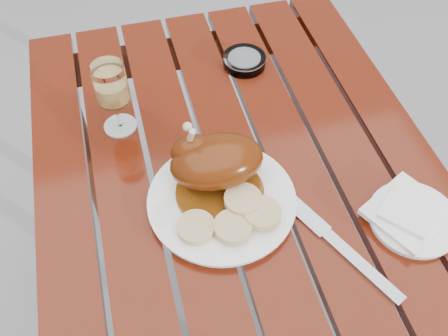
# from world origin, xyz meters

# --- Properties ---
(ground) EXTENTS (60.00, 60.00, 0.00)m
(ground) POSITION_xyz_m (0.00, 0.00, 0.00)
(ground) COLOR slate
(ground) RESTS_ON ground
(table) EXTENTS (0.80, 1.20, 0.75)m
(table) POSITION_xyz_m (0.00, 0.00, 0.38)
(table) COLOR maroon
(table) RESTS_ON ground
(dinner_plate) EXTENTS (0.32, 0.32, 0.02)m
(dinner_plate) POSITION_xyz_m (-0.06, -0.01, 0.76)
(dinner_plate) COLOR white
(dinner_plate) RESTS_ON table
(roast_duck) EXTENTS (0.18, 0.18, 0.13)m
(roast_duck) POSITION_xyz_m (-0.06, 0.05, 0.82)
(roast_duck) COLOR #62310B
(roast_duck) RESTS_ON dinner_plate
(bread_dumplings) EXTENTS (0.19, 0.12, 0.03)m
(bread_dumplings) POSITION_xyz_m (-0.05, -0.06, 0.78)
(bread_dumplings) COLOR #D6B682
(bread_dumplings) RESTS_ON dinner_plate
(wine_glass) EXTENTS (0.07, 0.07, 0.16)m
(wine_glass) POSITION_xyz_m (-0.21, 0.24, 0.83)
(wine_glass) COLOR #F7CB70
(wine_glass) RESTS_ON table
(side_plate) EXTENTS (0.18, 0.18, 0.01)m
(side_plate) POSITION_xyz_m (0.28, -0.13, 0.76)
(side_plate) COLOR white
(side_plate) RESTS_ON table
(napkin) EXTENTS (0.18, 0.17, 0.01)m
(napkin) POSITION_xyz_m (0.27, -0.12, 0.77)
(napkin) COLOR white
(napkin) RESTS_ON side_plate
(ashtray) EXTENTS (0.13, 0.13, 0.03)m
(ashtray) POSITION_xyz_m (0.10, 0.37, 0.76)
(ashtray) COLOR #B2B7BC
(ashtray) RESTS_ON table
(fork) EXTENTS (0.10, 0.16, 0.01)m
(fork) POSITION_xyz_m (-0.11, -0.01, 0.75)
(fork) COLOR gray
(fork) RESTS_ON table
(knife) EXTENTS (0.12, 0.22, 0.01)m
(knife) POSITION_xyz_m (0.13, -0.17, 0.75)
(knife) COLOR gray
(knife) RESTS_ON table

